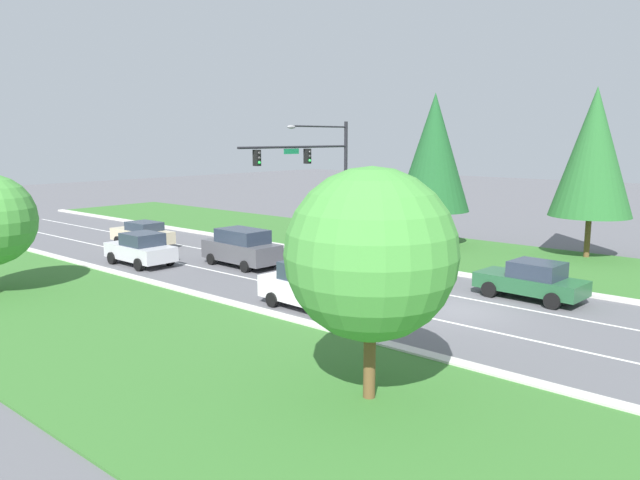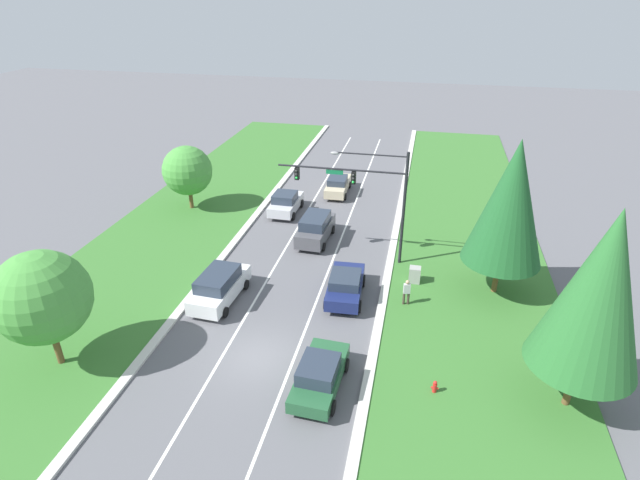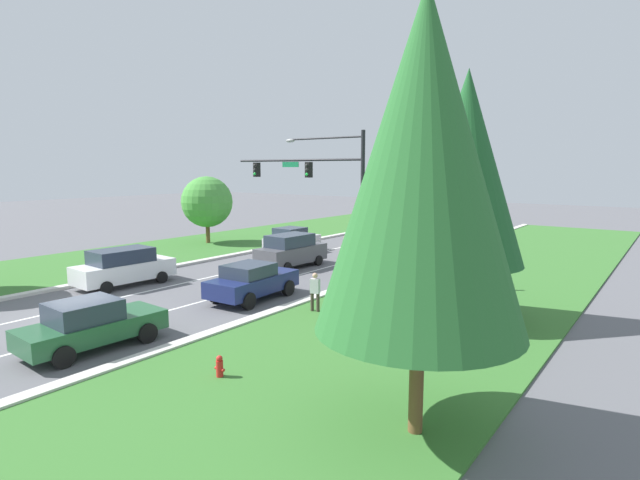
% 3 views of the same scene
% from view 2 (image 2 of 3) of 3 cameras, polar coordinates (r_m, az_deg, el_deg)
% --- Properties ---
extents(ground_plane, '(160.00, 160.00, 0.00)m').
position_cam_2_polar(ground_plane, '(26.05, -7.08, -13.14)').
color(ground_plane, '#5B5B60').
extents(curb_strip_right, '(0.50, 90.00, 0.15)m').
position_cam_2_polar(curb_strip_right, '(25.03, 5.68, -14.84)').
color(curb_strip_right, beige).
rests_on(curb_strip_right, ground_plane).
extents(curb_strip_left, '(0.50, 90.00, 0.15)m').
position_cam_2_polar(curb_strip_left, '(28.10, -18.26, -10.88)').
color(curb_strip_left, beige).
rests_on(curb_strip_left, ground_plane).
extents(grass_verge_right, '(10.00, 90.00, 0.08)m').
position_cam_2_polar(grass_verge_right, '(25.27, 18.04, -15.97)').
color(grass_verge_right, '#38702D').
rests_on(grass_verge_right, ground_plane).
extents(grass_verge_left, '(10.00, 90.00, 0.08)m').
position_cam_2_polar(grass_verge_left, '(30.88, -26.86, -8.98)').
color(grass_verge_left, '#38702D').
rests_on(grass_verge_left, ground_plane).
extents(lane_stripe_inner_left, '(0.14, 81.00, 0.01)m').
position_cam_2_polar(lane_stripe_inner_left, '(26.60, -10.84, -12.47)').
color(lane_stripe_inner_left, white).
rests_on(lane_stripe_inner_left, ground_plane).
extents(lane_stripe_inner_right, '(0.14, 81.00, 0.01)m').
position_cam_2_polar(lane_stripe_inner_right, '(25.61, -3.15, -13.77)').
color(lane_stripe_inner_right, white).
rests_on(lane_stripe_inner_right, ground_plane).
extents(traffic_signal_mast, '(8.31, 0.41, 7.74)m').
position_cam_2_polar(traffic_signal_mast, '(31.93, 5.39, 5.88)').
color(traffic_signal_mast, black).
rests_on(traffic_signal_mast, ground_plane).
extents(silver_sedan, '(2.16, 4.29, 1.78)m').
position_cam_2_polar(silver_sedan, '(40.71, -3.94, 4.27)').
color(silver_sedan, silver).
rests_on(silver_sedan, ground_plane).
extents(navy_sedan, '(2.33, 4.60, 1.67)m').
position_cam_2_polar(navy_sedan, '(29.72, 2.91, -5.17)').
color(navy_sedan, navy).
rests_on(navy_sedan, ground_plane).
extents(graphite_suv, '(2.25, 4.69, 2.01)m').
position_cam_2_polar(graphite_suv, '(36.09, -0.53, 1.40)').
color(graphite_suv, '#4C4C51').
rests_on(graphite_suv, ground_plane).
extents(white_suv, '(2.35, 4.93, 1.90)m').
position_cam_2_polar(white_suv, '(29.97, -11.43, -5.19)').
color(white_suv, white).
rests_on(white_suv, ground_plane).
extents(forest_sedan, '(2.23, 4.59, 1.66)m').
position_cam_2_polar(forest_sedan, '(23.69, -0.06, -15.13)').
color(forest_sedan, '#235633').
rests_on(forest_sedan, ground_plane).
extents(champagne_sedan, '(2.00, 4.70, 1.58)m').
position_cam_2_polar(champagne_sedan, '(44.58, 2.05, 6.31)').
color(champagne_sedan, beige).
rests_on(champagne_sedan, ground_plane).
extents(utility_cabinet, '(0.70, 0.60, 1.11)m').
position_cam_2_polar(utility_cabinet, '(31.77, 10.76, -3.98)').
color(utility_cabinet, '#9E9E99').
rests_on(utility_cabinet, ground_plane).
extents(pedestrian, '(0.42, 0.30, 1.69)m').
position_cam_2_polar(pedestrian, '(29.39, 9.87, -5.82)').
color(pedestrian, '#42382D').
rests_on(pedestrian, ground_plane).
extents(fire_hydrant, '(0.34, 0.20, 0.70)m').
position_cam_2_polar(fire_hydrant, '(24.38, 12.98, -16.08)').
color(fire_hydrant, red).
rests_on(fire_hydrant, ground_plane).
extents(conifer_near_right_tree, '(4.56, 4.56, 9.57)m').
position_cam_2_polar(conifer_near_right_tree, '(29.77, 20.92, 3.99)').
color(conifer_near_right_tree, brown).
rests_on(conifer_near_right_tree, ground_plane).
extents(oak_near_left_tree, '(3.99, 3.99, 5.32)m').
position_cam_2_polar(oak_near_left_tree, '(41.93, -14.92, 7.67)').
color(oak_near_left_tree, brown).
rests_on(oak_near_left_tree, ground_plane).
extents(conifer_far_right_tree, '(4.50, 4.50, 9.64)m').
position_cam_2_polar(conifer_far_right_tree, '(22.56, 29.30, -5.16)').
color(conifer_far_right_tree, brown).
rests_on(conifer_far_right_tree, ground_plane).
extents(oak_far_left_tree, '(4.45, 4.45, 6.15)m').
position_cam_2_polar(oak_far_left_tree, '(26.46, -29.20, -5.74)').
color(oak_far_left_tree, brown).
rests_on(oak_far_left_tree, ground_plane).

